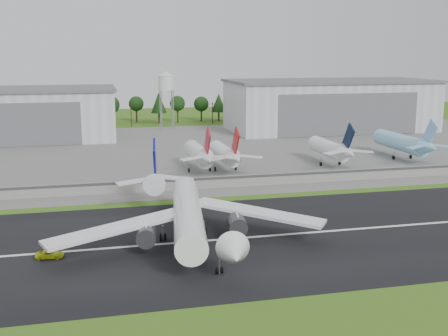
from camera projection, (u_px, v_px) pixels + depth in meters
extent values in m
plane|color=#345E16|center=(317.00, 249.00, 111.47)|extent=(600.00, 600.00, 0.00)
cube|color=black|center=(299.00, 234.00, 120.99)|extent=(320.00, 60.00, 0.10)
cube|color=white|center=(299.00, 233.00, 120.98)|extent=(220.00, 1.00, 0.02)
cube|color=slate|center=(201.00, 150.00, 225.82)|extent=(320.00, 150.00, 0.10)
cube|color=gray|center=(244.00, 181.00, 163.53)|extent=(240.00, 0.50, 3.50)
cube|color=#38383A|center=(244.00, 177.00, 163.00)|extent=(240.00, 0.12, 0.70)
cube|color=silver|center=(4.00, 116.00, 248.38)|extent=(95.00, 42.00, 22.00)
cube|color=#595B60|center=(2.00, 89.00, 246.05)|extent=(97.00, 44.00, 1.20)
cube|color=silver|center=(330.00, 106.00, 283.30)|extent=(100.00, 45.00, 24.00)
cube|color=#595B60|center=(330.00, 81.00, 280.77)|extent=(102.00, 47.00, 1.20)
cube|color=#595B60|center=(349.00, 115.00, 262.10)|extent=(70.00, 0.30, 19.68)
cylinder|color=#99999E|center=(162.00, 111.00, 281.10)|extent=(0.50, 0.50, 20.00)
cylinder|color=#99999E|center=(172.00, 109.00, 288.18)|extent=(0.50, 0.50, 20.00)
cylinder|color=silver|center=(166.00, 83.00, 281.92)|extent=(8.00, 8.00, 7.00)
cone|color=silver|center=(166.00, 74.00, 280.98)|extent=(8.40, 8.40, 2.40)
cylinder|color=white|center=(188.00, 214.00, 114.24)|extent=(11.91, 44.38, 5.80)
cone|color=white|center=(235.00, 254.00, 91.45)|extent=(6.58, 6.75, 5.80)
cone|color=white|center=(155.00, 181.00, 138.16)|extent=(6.72, 9.68, 5.51)
cube|color=navy|center=(155.00, 160.00, 136.64)|extent=(1.83, 9.52, 11.13)
cube|color=white|center=(259.00, 212.00, 117.95)|extent=(25.86, 20.92, 2.65)
cylinder|color=#333338|center=(237.00, 225.00, 114.93)|extent=(4.53, 5.98, 3.80)
cube|color=white|center=(175.00, 178.00, 139.42)|extent=(9.49, 6.83, 0.98)
cube|color=white|center=(116.00, 228.00, 107.21)|extent=(28.18, 14.71, 2.65)
cylinder|color=#333338|center=(146.00, 235.00, 108.13)|extent=(4.53, 5.98, 3.80)
cube|color=white|center=(135.00, 181.00, 135.84)|extent=(9.42, 4.71, 0.98)
cube|color=#99999E|center=(194.00, 241.00, 111.50)|extent=(14.11, 31.11, 3.20)
cylinder|color=black|center=(163.00, 237.00, 116.44)|extent=(0.61, 1.54, 1.50)
imported|color=#D5E81B|center=(50.00, 254.00, 106.38)|extent=(5.46, 2.87, 1.47)
cylinder|color=silver|center=(198.00, 154.00, 184.54)|extent=(5.65, 24.00, 5.65)
cone|color=silver|center=(208.00, 159.00, 169.57)|extent=(5.37, 7.00, 5.37)
cube|color=#AD0D21|center=(207.00, 143.00, 169.08)|extent=(0.45, 8.59, 10.02)
cylinder|color=#99999E|center=(189.00, 168.00, 182.71)|extent=(0.32, 0.32, 3.00)
cylinder|color=#99999E|center=(210.00, 167.00, 184.30)|extent=(0.32, 0.32, 3.00)
cylinder|color=black|center=(189.00, 170.00, 182.85)|extent=(0.40, 1.40, 1.40)
cylinder|color=white|center=(224.00, 153.00, 186.57)|extent=(5.22, 24.00, 5.22)
cone|color=white|center=(236.00, 159.00, 171.60)|extent=(4.96, 7.00, 4.96)
cube|color=#9D0C0C|center=(235.00, 143.00, 171.11)|extent=(0.45, 8.59, 10.02)
cylinder|color=#99999E|center=(215.00, 167.00, 184.70)|extent=(0.32, 0.32, 3.00)
cylinder|color=#99999E|center=(236.00, 166.00, 186.29)|extent=(0.32, 0.32, 3.00)
cylinder|color=black|center=(215.00, 169.00, 184.84)|extent=(0.40, 1.40, 1.40)
cylinder|color=white|center=(328.00, 148.00, 195.00)|extent=(5.54, 24.00, 5.54)
cone|color=white|center=(348.00, 153.00, 180.03)|extent=(5.26, 7.00, 5.26)
cube|color=#081433|center=(348.00, 138.00, 179.54)|extent=(0.45, 8.59, 10.02)
cylinder|color=#99999E|center=(321.00, 162.00, 193.16)|extent=(0.32, 0.32, 3.00)
cylinder|color=#99999E|center=(340.00, 161.00, 194.74)|extent=(0.32, 0.32, 3.00)
cylinder|color=black|center=(321.00, 164.00, 193.30)|extent=(0.40, 1.40, 1.40)
cylinder|color=#86C5E8|center=(400.00, 142.00, 206.65)|extent=(6.08, 30.00, 6.08)
cone|color=#86C5E8|center=(429.00, 148.00, 188.82)|extent=(5.78, 7.00, 5.78)
cube|color=#7CC2FF|center=(430.00, 133.00, 188.33)|extent=(0.45, 8.59, 10.02)
cylinder|color=#99999E|center=(394.00, 156.00, 204.86)|extent=(0.32, 0.32, 3.00)
cylinder|color=#99999E|center=(411.00, 155.00, 206.45)|extent=(0.32, 0.32, 3.00)
cylinder|color=black|center=(394.00, 158.00, 205.01)|extent=(0.40, 1.40, 1.40)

